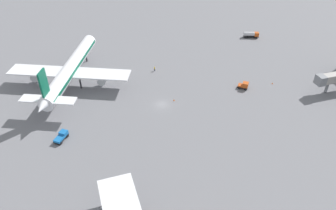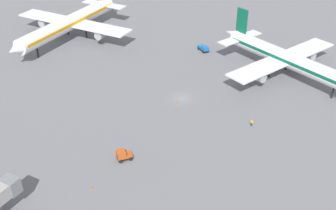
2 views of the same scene
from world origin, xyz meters
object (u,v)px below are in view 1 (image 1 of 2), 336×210
object	(u,v)px
ground_crew_worker	(155,69)
fuel_truck	(251,34)
pushback_tractor	(62,136)
safety_cone_near_gate	(174,100)
baggage_tug	(244,85)
airplane_taxiing	(70,69)
safety_cone_mid_apron	(272,83)

from	to	relation	value
ground_crew_worker	fuel_truck	bearing A→B (deg)	-1.45
pushback_tractor	safety_cone_near_gate	xyz separation A→B (m)	(12.92, -32.86, -0.67)
baggage_tug	pushback_tractor	distance (m)	59.20
airplane_taxiing	ground_crew_worker	world-z (taller)	airplane_taxiing
baggage_tug	safety_cone_near_gate	size ratio (longest dim) A/B	6.22
airplane_taxiing	safety_cone_mid_apron	world-z (taller)	airplane_taxiing
airplane_taxiing	safety_cone_mid_apron	bearing A→B (deg)	-84.62
baggage_tug	ground_crew_worker	distance (m)	32.04
pushback_tractor	safety_cone_mid_apron	bearing A→B (deg)	-47.34
safety_cone_mid_apron	pushback_tractor	bearing A→B (deg)	104.49
airplane_taxiing	safety_cone_near_gate	xyz separation A→B (m)	(-15.57, -32.07, -5.26)
fuel_truck	pushback_tractor	world-z (taller)	fuel_truck
airplane_taxiing	pushback_tractor	size ratio (longest dim) A/B	10.36
baggage_tug	safety_cone_mid_apron	distance (m)	10.59
baggage_tug	fuel_truck	world-z (taller)	fuel_truck
ground_crew_worker	safety_cone_mid_apron	xyz separation A→B (m)	(-14.87, -38.27, -0.55)
airplane_taxiing	pushback_tractor	world-z (taller)	airplane_taxiing
ground_crew_worker	safety_cone_near_gate	bearing A→B (deg)	-106.76
fuel_truck	safety_cone_mid_apron	size ratio (longest dim) A/B	10.90
ground_crew_worker	safety_cone_near_gate	distance (m)	19.73
fuel_truck	pushback_tractor	xyz separation A→B (m)	(-54.11, 73.51, -0.42)
ground_crew_worker	safety_cone_mid_apron	world-z (taller)	ground_crew_worker
pushback_tractor	fuel_truck	bearing A→B (deg)	-25.47
airplane_taxiing	ground_crew_worker	xyz separation A→B (m)	(3.80, -28.34, -4.71)
airplane_taxiing	baggage_tug	distance (m)	57.59
pushback_tractor	ground_crew_worker	bearing A→B (deg)	-13.89
fuel_truck	airplane_taxiing	bearing A→B (deg)	-150.10
airplane_taxiing	pushback_tractor	bearing A→B (deg)	-166.78
baggage_tug	ground_crew_worker	world-z (taller)	baggage_tug
fuel_truck	safety_cone_near_gate	size ratio (longest dim) A/B	10.90
fuel_truck	ground_crew_worker	xyz separation A→B (m)	(-21.82, 44.37, -0.54)
baggage_tug	fuel_truck	distance (m)	41.29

